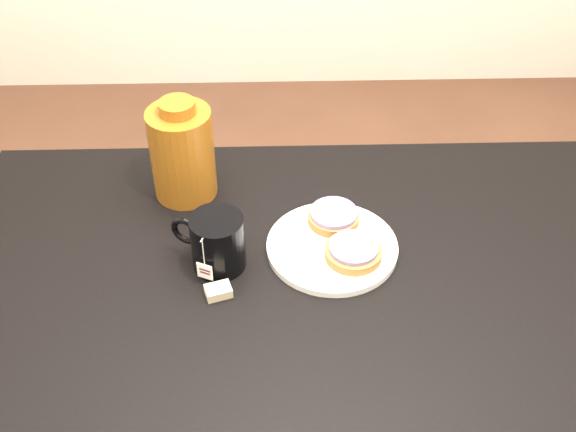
{
  "coord_description": "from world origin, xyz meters",
  "views": [
    {
      "loc": [
        -0.1,
        -0.86,
        1.69
      ],
      "look_at": [
        -0.07,
        0.14,
        0.81
      ],
      "focal_mm": 45.0,
      "sensor_mm": 36.0,
      "label": 1
    }
  ],
  "objects_px": {
    "plate": "(332,246)",
    "bagel_package": "(182,152)",
    "bagel_back": "(334,217)",
    "teabag_pouch": "(218,291)",
    "bagel_front": "(353,251)",
    "mug": "(217,242)",
    "table": "(331,325)"
  },
  "relations": [
    {
      "from": "plate",
      "to": "bagel_front",
      "type": "bearing_deg",
      "value": -42.52
    },
    {
      "from": "table",
      "to": "bagel_front",
      "type": "relative_size",
      "value": 11.34
    },
    {
      "from": "plate",
      "to": "bagel_front",
      "type": "relative_size",
      "value": 1.99
    },
    {
      "from": "plate",
      "to": "teabag_pouch",
      "type": "distance_m",
      "value": 0.23
    },
    {
      "from": "table",
      "to": "mug",
      "type": "bearing_deg",
      "value": 157.92
    },
    {
      "from": "mug",
      "to": "bagel_package",
      "type": "relative_size",
      "value": 0.71
    },
    {
      "from": "bagel_back",
      "to": "mug",
      "type": "bearing_deg",
      "value": -156.38
    },
    {
      "from": "bagel_back",
      "to": "bagel_package",
      "type": "height_order",
      "value": "bagel_package"
    },
    {
      "from": "table",
      "to": "teabag_pouch",
      "type": "height_order",
      "value": "teabag_pouch"
    },
    {
      "from": "table",
      "to": "bagel_package",
      "type": "distance_m",
      "value": 0.45
    },
    {
      "from": "table",
      "to": "plate",
      "type": "height_order",
      "value": "plate"
    },
    {
      "from": "teabag_pouch",
      "to": "plate",
      "type": "bearing_deg",
      "value": 27.55
    },
    {
      "from": "plate",
      "to": "bagel_package",
      "type": "xyz_separation_m",
      "value": [
        -0.29,
        0.18,
        0.09
      ]
    },
    {
      "from": "bagel_front",
      "to": "teabag_pouch",
      "type": "xyz_separation_m",
      "value": [
        -0.24,
        -0.08,
        -0.02
      ]
    },
    {
      "from": "plate",
      "to": "teabag_pouch",
      "type": "xyz_separation_m",
      "value": [
        -0.21,
        -0.11,
        -0.0
      ]
    },
    {
      "from": "bagel_back",
      "to": "teabag_pouch",
      "type": "distance_m",
      "value": 0.28
    },
    {
      "from": "bagel_back",
      "to": "mug",
      "type": "distance_m",
      "value": 0.24
    },
    {
      "from": "table",
      "to": "bagel_front",
      "type": "height_order",
      "value": "bagel_front"
    },
    {
      "from": "bagel_back",
      "to": "bagel_front",
      "type": "relative_size",
      "value": 1.12
    },
    {
      "from": "bagel_front",
      "to": "bagel_package",
      "type": "height_order",
      "value": "bagel_package"
    },
    {
      "from": "table",
      "to": "bagel_package",
      "type": "relative_size",
      "value": 6.54
    },
    {
      "from": "bagel_front",
      "to": "teabag_pouch",
      "type": "distance_m",
      "value": 0.26
    },
    {
      "from": "mug",
      "to": "teabag_pouch",
      "type": "distance_m",
      "value": 0.09
    },
    {
      "from": "table",
      "to": "mug",
      "type": "height_order",
      "value": "mug"
    },
    {
      "from": "table",
      "to": "bagel_package",
      "type": "height_order",
      "value": "bagel_package"
    },
    {
      "from": "plate",
      "to": "table",
      "type": "bearing_deg",
      "value": -93.61
    },
    {
      "from": "plate",
      "to": "mug",
      "type": "relative_size",
      "value": 1.61
    },
    {
      "from": "plate",
      "to": "bagel_package",
      "type": "distance_m",
      "value": 0.35
    },
    {
      "from": "plate",
      "to": "bagel_package",
      "type": "relative_size",
      "value": 1.15
    },
    {
      "from": "bagel_front",
      "to": "mug",
      "type": "height_order",
      "value": "mug"
    },
    {
      "from": "bagel_back",
      "to": "bagel_package",
      "type": "bearing_deg",
      "value": 158.1
    },
    {
      "from": "bagel_back",
      "to": "bagel_package",
      "type": "xyz_separation_m",
      "value": [
        -0.29,
        0.12,
        0.07
      ]
    }
  ]
}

